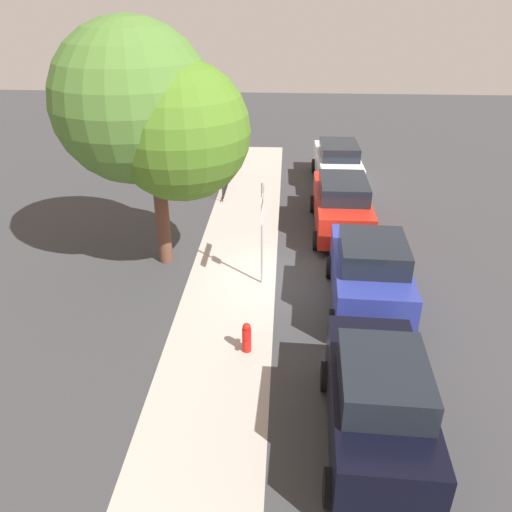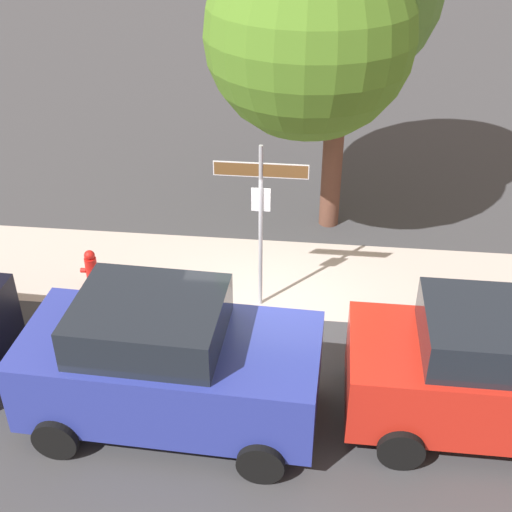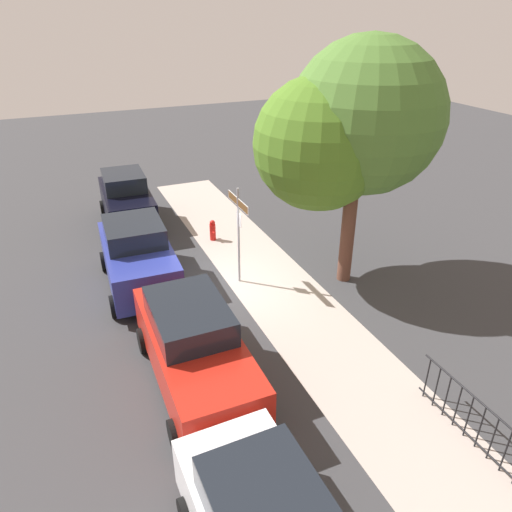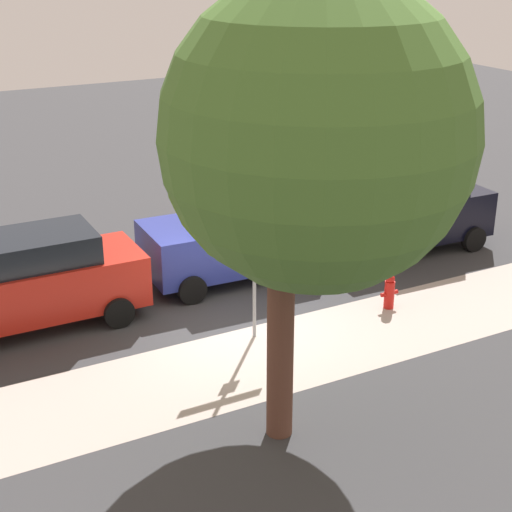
# 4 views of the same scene
# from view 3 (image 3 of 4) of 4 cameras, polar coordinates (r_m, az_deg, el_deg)

# --- Properties ---
(ground_plane) EXTENTS (60.00, 60.00, 0.00)m
(ground_plane) POSITION_cam_3_polar(r_m,az_deg,el_deg) (14.65, -3.11, -3.76)
(ground_plane) COLOR #38383A
(sidewalk_strip) EXTENTS (24.00, 2.60, 0.00)m
(sidewalk_strip) POSITION_cam_3_polar(r_m,az_deg,el_deg) (13.58, 5.08, -6.66)
(sidewalk_strip) COLOR #B0A298
(sidewalk_strip) RESTS_ON ground_plane
(street_sign) EXTENTS (1.55, 0.07, 3.08)m
(street_sign) POSITION_cam_3_polar(r_m,az_deg,el_deg) (14.00, -2.14, 4.44)
(street_sign) COLOR #9EA0A5
(street_sign) RESTS_ON ground_plane
(shade_tree) EXTENTS (4.36, 5.36, 7.13)m
(shade_tree) POSITION_cam_3_polar(r_m,az_deg,el_deg) (13.96, 11.62, 15.11)
(shade_tree) COLOR brown
(shade_tree) RESTS_ON ground_plane
(car_black) EXTENTS (4.10, 2.04, 2.07)m
(car_black) POSITION_cam_3_polar(r_m,az_deg,el_deg) (19.13, -15.31, 6.49)
(car_black) COLOR black
(car_black) RESTS_ON ground_plane
(car_blue) EXTENTS (4.19, 2.23, 2.04)m
(car_blue) POSITION_cam_3_polar(r_m,az_deg,el_deg) (14.70, -14.07, 0.02)
(car_blue) COLOR navy
(car_blue) RESTS_ON ground_plane
(car_red) EXTENTS (4.70, 2.03, 1.97)m
(car_red) POSITION_cam_3_polar(r_m,az_deg,el_deg) (10.77, -7.51, -10.77)
(car_red) COLOR red
(car_red) RESTS_ON ground_plane
(iron_fence) EXTENTS (3.56, 0.04, 1.07)m
(iron_fence) POSITION_cam_3_polar(r_m,az_deg,el_deg) (10.48, 26.04, -18.51)
(iron_fence) COLOR black
(iron_fence) RESTS_ON ground_plane
(fire_hydrant) EXTENTS (0.42, 0.22, 0.78)m
(fire_hydrant) POSITION_cam_3_polar(r_m,az_deg,el_deg) (17.50, -5.25, 3.12)
(fire_hydrant) COLOR red
(fire_hydrant) RESTS_ON ground_plane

